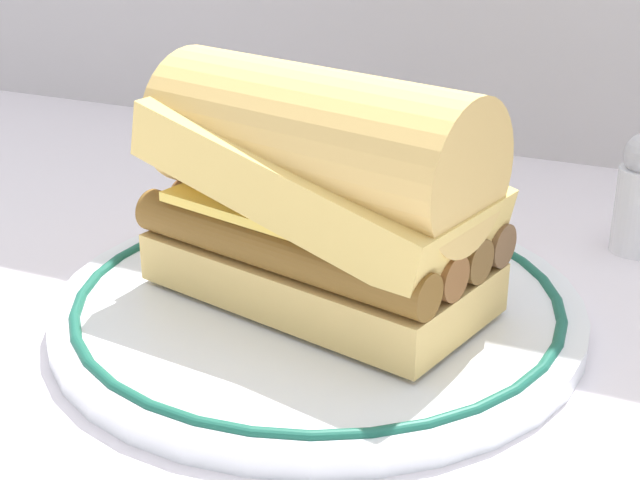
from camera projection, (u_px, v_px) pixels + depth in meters
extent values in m
plane|color=silver|center=(349.00, 325.00, 0.51)|extent=(1.50, 1.50, 0.00)
cylinder|color=white|center=(320.00, 306.00, 0.52)|extent=(0.28, 0.28, 0.01)
torus|color=#195947|center=(320.00, 296.00, 0.51)|extent=(0.26, 0.26, 0.01)
cube|color=#DFB767|center=(320.00, 269.00, 0.51)|extent=(0.19, 0.13, 0.03)
cylinder|color=brown|center=(276.00, 249.00, 0.47)|extent=(0.18, 0.06, 0.02)
cylinder|color=brown|center=(306.00, 234.00, 0.49)|extent=(0.18, 0.06, 0.02)
cylinder|color=brown|center=(334.00, 220.00, 0.51)|extent=(0.18, 0.06, 0.02)
cylinder|color=brown|center=(360.00, 207.00, 0.52)|extent=(0.18, 0.06, 0.02)
cube|color=#EFC64C|center=(320.00, 202.00, 0.49)|extent=(0.16, 0.12, 0.01)
cube|color=#E0BB62|center=(320.00, 170.00, 0.49)|extent=(0.20, 0.13, 0.06)
cylinder|color=#DFB463|center=(320.00, 142.00, 0.48)|extent=(0.19, 0.12, 0.08)
cylinder|color=white|center=(640.00, 210.00, 0.59)|extent=(0.03, 0.03, 0.05)
cube|color=silver|center=(309.00, 198.00, 0.68)|extent=(0.08, 0.07, 0.01)
cube|color=black|center=(405.00, 183.00, 0.70)|extent=(0.05, 0.05, 0.01)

